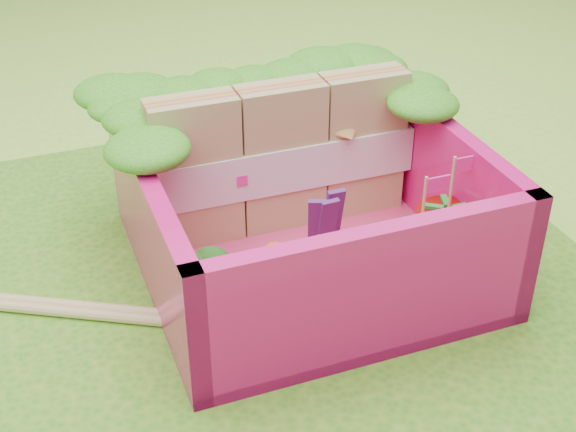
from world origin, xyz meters
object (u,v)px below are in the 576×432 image
Objects in this scene: sandwich_stack at (282,158)px; strawberry_right at (445,236)px; broccoli at (204,284)px; bento_box at (305,207)px; strawberry_left at (418,256)px; chopsticks at (50,307)px.

sandwich_stack is 2.37× the size of strawberry_right.
broccoli is at bearing -131.87° from sandwich_stack.
strawberry_left is at bearing -45.40° from bento_box.
bento_box reaches higher than broccoli.
sandwich_stack is (0.01, 0.27, 0.09)m from bento_box.
sandwich_stack is 2.42× the size of strawberry_left.
strawberry_right reaches higher than broccoli.
strawberry_left is 0.22× the size of chopsticks.
strawberry_right is at bearing -46.90° from sandwich_stack.
sandwich_stack is 1.11m from chopsticks.
strawberry_right is 1.57m from chopsticks.
strawberry_left is 0.98× the size of strawberry_right.
strawberry_right is at bearing 26.27° from strawberry_left.
sandwich_stack is 0.75m from strawberry_right.
sandwich_stack is 0.72m from strawberry_left.
sandwich_stack is 0.77m from broccoli.
chopsticks is (-1.53, 0.31, -0.16)m from strawberry_right.
bento_box is at bearing 152.76° from strawberry_right.
chopsticks is at bearing -168.05° from sandwich_stack.
strawberry_right is at bearing -11.52° from chopsticks.
chopsticks is (-1.36, 0.39, -0.15)m from strawberry_left.
broccoli is at bearing -178.05° from strawberry_right.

